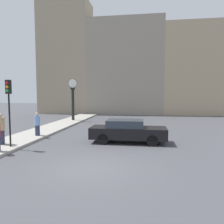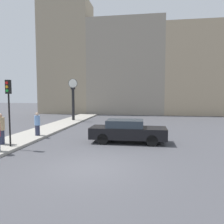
{
  "view_description": "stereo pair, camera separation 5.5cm",
  "coord_description": "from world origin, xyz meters",
  "px_view_note": "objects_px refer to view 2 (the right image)",
  "views": [
    {
      "loc": [
        2.19,
        -8.63,
        3.07
      ],
      "look_at": [
        -0.32,
        7.95,
        1.68
      ],
      "focal_mm": 35.0,
      "sensor_mm": 36.0,
      "label": 1
    },
    {
      "loc": [
        2.24,
        -8.63,
        3.07
      ],
      "look_at": [
        -0.32,
        7.95,
        1.68
      ],
      "focal_mm": 35.0,
      "sensor_mm": 36.0,
      "label": 2
    }
  ],
  "objects_px": {
    "pedestrian_blue_stripe": "(37,124)",
    "sedan_car": "(127,131)",
    "pedestrian_tan_coat": "(1,129)",
    "street_clock": "(73,99)",
    "traffic_light_near": "(9,99)"
  },
  "relations": [
    {
      "from": "pedestrian_blue_stripe",
      "to": "sedan_car",
      "type": "bearing_deg",
      "value": -5.23
    },
    {
      "from": "pedestrian_blue_stripe",
      "to": "pedestrian_tan_coat",
      "type": "height_order",
      "value": "pedestrian_tan_coat"
    },
    {
      "from": "sedan_car",
      "to": "pedestrian_blue_stripe",
      "type": "bearing_deg",
      "value": 174.77
    },
    {
      "from": "sedan_car",
      "to": "street_clock",
      "type": "distance_m",
      "value": 12.09
    },
    {
      "from": "street_clock",
      "to": "pedestrian_tan_coat",
      "type": "height_order",
      "value": "street_clock"
    },
    {
      "from": "street_clock",
      "to": "pedestrian_blue_stripe",
      "type": "relative_size",
      "value": 2.85
    },
    {
      "from": "traffic_light_near",
      "to": "pedestrian_blue_stripe",
      "type": "distance_m",
      "value": 3.74
    },
    {
      "from": "sedan_car",
      "to": "traffic_light_near",
      "type": "distance_m",
      "value": 7.16
    },
    {
      "from": "sedan_car",
      "to": "pedestrian_blue_stripe",
      "type": "distance_m",
      "value": 6.43
    },
    {
      "from": "pedestrian_tan_coat",
      "to": "sedan_car",
      "type": "bearing_deg",
      "value": 17.36
    },
    {
      "from": "traffic_light_near",
      "to": "pedestrian_tan_coat",
      "type": "relative_size",
      "value": 2.06
    },
    {
      "from": "sedan_car",
      "to": "pedestrian_tan_coat",
      "type": "relative_size",
      "value": 2.65
    },
    {
      "from": "pedestrian_blue_stripe",
      "to": "pedestrian_tan_coat",
      "type": "bearing_deg",
      "value": -105.44
    },
    {
      "from": "street_clock",
      "to": "pedestrian_tan_coat",
      "type": "bearing_deg",
      "value": -91.35
    },
    {
      "from": "traffic_light_near",
      "to": "pedestrian_tan_coat",
      "type": "xyz_separation_m",
      "value": [
        -0.86,
        0.42,
        -1.76
      ]
    }
  ]
}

